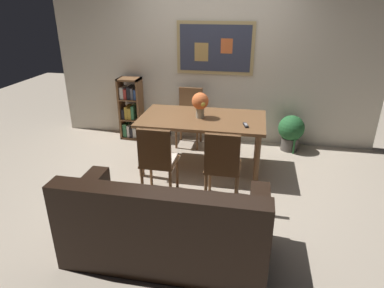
{
  "coord_description": "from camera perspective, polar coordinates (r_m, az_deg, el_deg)",
  "views": [
    {
      "loc": [
        0.7,
        -3.82,
        2.2
      ],
      "look_at": [
        0.02,
        -0.31,
        0.65
      ],
      "focal_mm": 31.27,
      "sensor_mm": 36.0,
      "label": 1
    }
  ],
  "objects": [
    {
      "name": "bookshelf",
      "position": [
        5.74,
        -10.32,
        5.6
      ],
      "size": [
        0.36,
        0.28,
        1.03
      ],
      "color": "brown",
      "rests_on": "ground_plane"
    },
    {
      "name": "wall_back_with_painting",
      "position": [
        5.47,
        3.55,
        13.98
      ],
      "size": [
        5.2,
        0.14,
        2.6
      ],
      "color": "beige",
      "rests_on": "ground_plane"
    },
    {
      "name": "dining_chair_near_left",
      "position": [
        3.86,
        -5.95,
        -2.22
      ],
      "size": [
        0.4,
        0.41,
        0.91
      ],
      "color": "brown",
      "rests_on": "ground_plane"
    },
    {
      "name": "dining_table",
      "position": [
        4.51,
        1.76,
        3.49
      ],
      "size": [
        1.67,
        0.95,
        0.75
      ],
      "color": "brown",
      "rests_on": "ground_plane"
    },
    {
      "name": "tv_remote",
      "position": [
        4.23,
        9.15,
        3.21
      ],
      "size": [
        0.08,
        0.16,
        0.02
      ],
      "color": "black",
      "rests_on": "dining_table"
    },
    {
      "name": "dining_chair_far_left",
      "position": [
        5.39,
        -0.4,
        5.48
      ],
      "size": [
        0.4,
        0.41,
        0.91
      ],
      "color": "brown",
      "rests_on": "ground_plane"
    },
    {
      "name": "potted_ivy",
      "position": [
        5.43,
        16.53,
        2.11
      ],
      "size": [
        0.4,
        0.4,
        0.62
      ],
      "color": "#4C4742",
      "rests_on": "ground_plane"
    },
    {
      "name": "ground_plane",
      "position": [
        4.46,
        0.5,
        -6.11
      ],
      "size": [
        12.0,
        12.0,
        0.0
      ],
      "primitive_type": "plane",
      "color": "tan"
    },
    {
      "name": "dining_chair_near_right",
      "position": [
        3.73,
        5.23,
        -3.15
      ],
      "size": [
        0.4,
        0.41,
        0.91
      ],
      "color": "brown",
      "rests_on": "ground_plane"
    },
    {
      "name": "leather_couch",
      "position": [
        3.11,
        -4.5,
        -14.06
      ],
      "size": [
        1.8,
        0.84,
        0.84
      ],
      "color": "black",
      "rests_on": "ground_plane"
    },
    {
      "name": "flower_vase",
      "position": [
        4.42,
        1.38,
        7.09
      ],
      "size": [
        0.22,
        0.22,
        0.34
      ],
      "color": "tan",
      "rests_on": "dining_table"
    }
  ]
}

